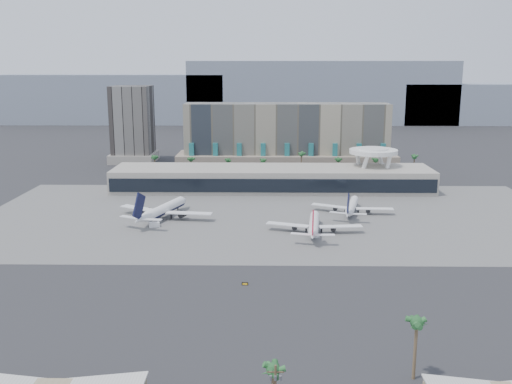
{
  "coord_description": "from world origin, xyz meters",
  "views": [
    {
      "loc": [
        -4.17,
        -191.27,
        65.97
      ],
      "look_at": [
        -7.63,
        40.0,
        14.22
      ],
      "focal_mm": 40.0,
      "sensor_mm": 36.0,
      "label": 1
    }
  ],
  "objects_px": {
    "service_vehicle_a": "(154,225)",
    "service_vehicle_b": "(315,236)",
    "airliner_centre": "(314,225)",
    "airliner_left": "(163,210)",
    "taxiway_sign": "(245,284)",
    "airliner_right": "(352,206)"
  },
  "relations": [
    {
      "from": "airliner_left",
      "to": "airliner_right",
      "type": "height_order",
      "value": "airliner_left"
    },
    {
      "from": "airliner_left",
      "to": "airliner_centre",
      "type": "xyz_separation_m",
      "value": [
        64.27,
        -21.0,
        -0.53
      ]
    },
    {
      "from": "service_vehicle_b",
      "to": "airliner_left",
      "type": "bearing_deg",
      "value": 144.38
    },
    {
      "from": "taxiway_sign",
      "to": "airliner_centre",
      "type": "bearing_deg",
      "value": 66.31
    },
    {
      "from": "service_vehicle_a",
      "to": "service_vehicle_b",
      "type": "xyz_separation_m",
      "value": [
        65.59,
        -13.65,
        -0.26
      ]
    },
    {
      "from": "airliner_left",
      "to": "service_vehicle_a",
      "type": "distance_m",
      "value": 14.09
    },
    {
      "from": "service_vehicle_a",
      "to": "service_vehicle_b",
      "type": "relative_size",
      "value": 1.4
    },
    {
      "from": "airliner_left",
      "to": "airliner_right",
      "type": "bearing_deg",
      "value": 25.66
    },
    {
      "from": "airliner_left",
      "to": "taxiway_sign",
      "type": "distance_m",
      "value": 86.14
    },
    {
      "from": "airliner_left",
      "to": "taxiway_sign",
      "type": "bearing_deg",
      "value": -44.35
    },
    {
      "from": "service_vehicle_b",
      "to": "taxiway_sign",
      "type": "height_order",
      "value": "service_vehicle_b"
    },
    {
      "from": "airliner_left",
      "to": "airliner_right",
      "type": "distance_m",
      "value": 84.51
    },
    {
      "from": "airliner_centre",
      "to": "airliner_left",
      "type": "bearing_deg",
      "value": 168.32
    },
    {
      "from": "service_vehicle_a",
      "to": "service_vehicle_b",
      "type": "distance_m",
      "value": 67.0
    },
    {
      "from": "service_vehicle_b",
      "to": "service_vehicle_a",
      "type": "bearing_deg",
      "value": 155.68
    },
    {
      "from": "airliner_left",
      "to": "taxiway_sign",
      "type": "relative_size",
      "value": 22.02
    },
    {
      "from": "service_vehicle_b",
      "to": "taxiway_sign",
      "type": "relative_size",
      "value": 1.49
    },
    {
      "from": "airliner_centre",
      "to": "service_vehicle_a",
      "type": "relative_size",
      "value": 9.5
    },
    {
      "from": "airliner_right",
      "to": "service_vehicle_b",
      "type": "bearing_deg",
      "value": -103.81
    },
    {
      "from": "airliner_left",
      "to": "service_vehicle_b",
      "type": "height_order",
      "value": "airliner_left"
    },
    {
      "from": "airliner_centre",
      "to": "service_vehicle_a",
      "type": "xyz_separation_m",
      "value": [
        -65.6,
        7.29,
        -2.46
      ]
    },
    {
      "from": "service_vehicle_a",
      "to": "service_vehicle_b",
      "type": "bearing_deg",
      "value": -28.53
    }
  ]
}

